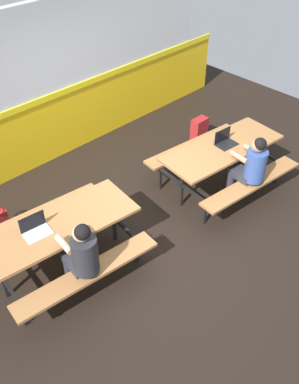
% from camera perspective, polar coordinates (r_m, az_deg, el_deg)
% --- Properties ---
extents(ground_plane, '(10.00, 10.00, 0.02)m').
position_cam_1_polar(ground_plane, '(6.25, 0.64, -4.38)').
color(ground_plane, black).
extents(accent_backdrop, '(8.00, 0.14, 2.60)m').
position_cam_1_polar(accent_backdrop, '(7.17, -13.68, 13.01)').
color(accent_backdrop, yellow).
rests_on(accent_backdrop, ground).
extents(picnic_table_left, '(2.03, 1.75, 0.74)m').
position_cam_1_polar(picnic_table_left, '(5.40, -11.92, -5.52)').
color(picnic_table_left, '#9E6B3D').
rests_on(picnic_table_left, ground).
extents(picnic_table_right, '(2.03, 1.75, 0.74)m').
position_cam_1_polar(picnic_table_right, '(6.68, 9.60, 4.80)').
color(picnic_table_right, '#9E6B3D').
rests_on(picnic_table_right, ground).
extents(student_nearer, '(0.39, 0.54, 1.21)m').
position_cam_1_polar(student_nearer, '(4.95, -9.01, -8.11)').
color(student_nearer, '#2D2D38').
rests_on(student_nearer, ground).
extents(student_further, '(0.39, 0.54, 1.21)m').
position_cam_1_polar(student_further, '(6.33, 13.34, 3.48)').
color(student_further, '#2D2D38').
rests_on(student_further, ground).
extents(laptop_silver, '(0.34, 0.25, 0.22)m').
position_cam_1_polar(laptop_silver, '(5.22, -14.93, -4.85)').
color(laptop_silver, silver).
rests_on(laptop_silver, picnic_table_left).
extents(laptop_dark, '(0.34, 0.25, 0.22)m').
position_cam_1_polar(laptop_dark, '(6.64, 10.06, 6.69)').
color(laptop_dark, black).
rests_on(laptop_dark, picnic_table_right).
extents(backpack_dark, '(0.30, 0.22, 0.44)m').
position_cam_1_polar(backpack_dark, '(7.98, 6.61, 8.29)').
color(backpack_dark, maroon).
rests_on(backpack_dark, ground).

